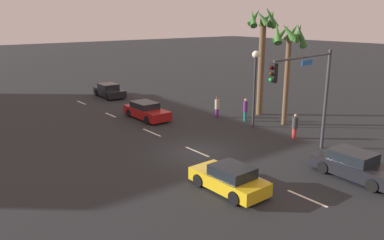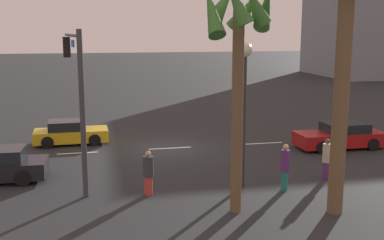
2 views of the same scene
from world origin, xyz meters
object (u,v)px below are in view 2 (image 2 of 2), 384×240
streetlamp (244,86)px  pedestrian_3 (327,158)px  car_2 (70,133)px  traffic_signal (75,78)px  pedestrian_2 (148,172)px  palm_tree_0 (345,25)px  pedestrian_1 (285,166)px  car_3 (341,136)px  palm_tree_1 (239,34)px

streetlamp → pedestrian_3: size_ratio=3.31×
car_2 → pedestrian_3: 13.78m
traffic_signal → pedestrian_2: traffic_signal is taller
car_2 → traffic_signal: 7.64m
traffic_signal → palm_tree_0: palm_tree_0 is taller
traffic_signal → pedestrian_1: 8.97m
car_3 → pedestrian_1: size_ratio=2.52×
car_2 → palm_tree_0: size_ratio=0.44×
palm_tree_0 → palm_tree_1: (3.26, -0.76, -0.27)m
streetlamp → pedestrian_1: (-1.48, 0.68, -3.05)m
traffic_signal → streetlamp: traffic_signal is taller
traffic_signal → car_2: bearing=-85.0°
palm_tree_0 → palm_tree_1: size_ratio=1.15×
palm_tree_0 → traffic_signal: bearing=-32.9°
pedestrian_2 → traffic_signal: bearing=-43.6°
pedestrian_3 → palm_tree_1: (4.75, 2.67, 5.11)m
pedestrian_1 → pedestrian_3: size_ratio=1.07×
streetlamp → palm_tree_1: (1.00, 2.39, 1.98)m
pedestrian_3 → palm_tree_1: 7.47m
car_2 → pedestrian_2: (-3.15, 9.13, 0.29)m
car_2 → pedestrian_1: bearing=130.6°
streetlamp → pedestrian_3: streetlamp is taller
pedestrian_2 → car_3: bearing=-154.7°
palm_tree_0 → palm_tree_1: 3.36m
streetlamp → pedestrian_1: size_ratio=3.10×
car_2 → streetlamp: streetlamp is taller
traffic_signal → pedestrian_3: bearing=168.2°
pedestrian_2 → pedestrian_3: 7.48m
traffic_signal → palm_tree_0: (-8.55, 5.53, 2.02)m
palm_tree_0 → palm_tree_1: bearing=-13.1°
car_3 → car_2: bearing=-16.1°
car_3 → pedestrian_2: (10.80, 5.10, 0.26)m
pedestrian_1 → palm_tree_1: bearing=34.5°
car_2 → streetlamp: size_ratio=0.70×
palm_tree_0 → pedestrian_1: bearing=-72.4°
pedestrian_1 → traffic_signal: bearing=-21.5°
streetlamp → palm_tree_0: size_ratio=0.64×
streetlamp → pedestrian_1: bearing=155.3°
pedestrian_1 → pedestrian_2: pedestrian_1 is taller
pedestrian_3 → traffic_signal: bearing=-11.8°
palm_tree_1 → car_3: bearing=-137.4°
pedestrian_2 → pedestrian_3: pedestrian_3 is taller
pedestrian_3 → palm_tree_0: 6.55m
pedestrian_3 → palm_tree_1: palm_tree_1 is taller
traffic_signal → pedestrian_2: bearing=136.4°
palm_tree_1 → pedestrian_3: bearing=-150.6°
car_3 → pedestrian_3: 5.80m
pedestrian_2 → palm_tree_0: palm_tree_0 is taller
streetlamp → palm_tree_0: 4.49m
palm_tree_0 → palm_tree_1: palm_tree_0 is taller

